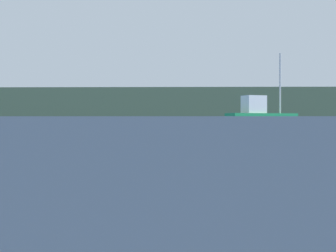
# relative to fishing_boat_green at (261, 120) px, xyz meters

# --- Properties ---
(hillside_backdrop) EXTENTS (140.00, 12.04, 5.89)m
(hillside_backdrop) POSITION_rel_fishing_boat_green_xyz_m (-5.61, 44.38, 2.02)
(hillside_backdrop) COLOR #6B7A51
(hillside_backdrop) RESTS_ON ground
(fishing_boat_green) EXTENTS (5.23, 3.37, 5.68)m
(fishing_boat_green) POSITION_rel_fishing_boat_green_xyz_m (0.00, 0.00, 0.00)
(fishing_boat_green) COLOR #1E8C4C
(fishing_boat_green) RESTS_ON ground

